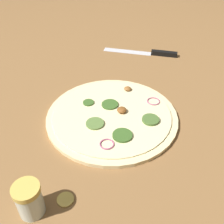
% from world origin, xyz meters
% --- Properties ---
extents(ground_plane, '(3.00, 3.00, 0.00)m').
position_xyz_m(ground_plane, '(0.00, 0.00, 0.00)').
color(ground_plane, brown).
extents(pizza, '(0.38, 0.38, 0.03)m').
position_xyz_m(pizza, '(-0.00, 0.00, 0.01)').
color(pizza, beige).
rests_on(pizza, ground_plane).
extents(knife, '(0.28, 0.17, 0.02)m').
position_xyz_m(knife, '(-0.27, -0.34, 0.01)').
color(knife, silver).
rests_on(knife, ground_plane).
extents(spice_jar, '(0.05, 0.05, 0.08)m').
position_xyz_m(spice_jar, '(0.24, 0.24, 0.04)').
color(spice_jar, silver).
rests_on(spice_jar, ground_plane).
extents(loose_cap, '(0.04, 0.04, 0.01)m').
position_xyz_m(loose_cap, '(0.17, 0.23, 0.00)').
color(loose_cap, gold).
rests_on(loose_cap, ground_plane).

